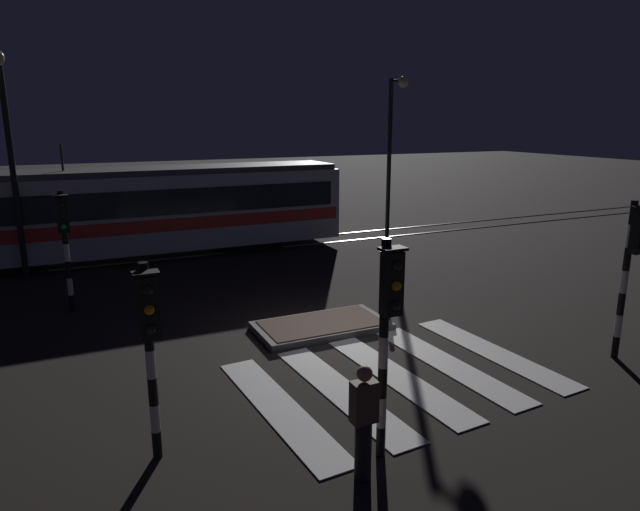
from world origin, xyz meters
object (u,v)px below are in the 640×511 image
Objects in this scene: bollard_island_edge at (388,288)px; street_lamp_trackside_right at (393,137)px; traffic_light_corner_near_right at (632,257)px; traffic_light_corner_near_left at (149,335)px; traffic_light_kerb_mid_left at (388,319)px; street_lamp_trackside_left at (8,140)px; traffic_light_corner_far_left at (64,234)px; pedestrian_waiting_at_kerb at (364,422)px; tram at (137,210)px.

street_lamp_trackside_right is at bearing 57.63° from bollard_island_edge.
traffic_light_corner_near_right is 5.81m from bollard_island_edge.
traffic_light_kerb_mid_left is (3.06, -1.36, 0.22)m from traffic_light_corner_near_left.
traffic_light_kerb_mid_left is 14.00m from street_lamp_trackside_left.
traffic_light_kerb_mid_left reaches higher than traffic_light_corner_far_left.
street_lamp_trackside_right is 3.86× the size of pedestrian_waiting_at_kerb.
street_lamp_trackside_left reaches higher than bollard_island_edge.
street_lamp_trackside_right is at bearing 46.51° from traffic_light_corner_near_left.
traffic_light_corner_far_left is at bearing -113.76° from tram.
traffic_light_corner_near_left is at bearing -96.39° from tram.
tram is 13.79× the size of bollard_island_edge.
traffic_light_corner_far_left is 0.47× the size of street_lamp_trackside_left.
traffic_light_kerb_mid_left is 0.99× the size of traffic_light_corner_near_right.
traffic_light_corner_near_right is at bearing -60.89° from bollard_island_edge.
tram reaches higher than traffic_light_kerb_mid_left.
tram is (3.67, 1.77, -2.61)m from street_lamp_trackside_left.
street_lamp_trackside_right is (8.65, 13.71, 2.02)m from traffic_light_kerb_mid_left.
traffic_light_corner_far_left reaches higher than pedestrian_waiting_at_kerb.
bollard_island_edge is at bearing 57.91° from traffic_light_kerb_mid_left.
traffic_light_corner_far_left is at bearing 113.96° from traffic_light_kerb_mid_left.
traffic_light_corner_near_right is 16.71m from street_lamp_trackside_left.
traffic_light_corner_near_left is 9.44m from traffic_light_corner_near_right.
bollard_island_edge is (3.66, 5.83, -1.65)m from traffic_light_kerb_mid_left.
street_lamp_trackside_left is at bearing -154.24° from tram.
traffic_light_corner_near_right is at bearing -59.71° from tram.
pedestrian_waiting_at_kerb is at bearing -85.90° from tram.
street_lamp_trackside_left reaches higher than traffic_light_kerb_mid_left.
traffic_light_corner_far_left is 0.49× the size of street_lamp_trackside_right.
street_lamp_trackside_right is 17.06m from pedestrian_waiting_at_kerb.
tram is at bearing 96.20° from traffic_light_kerb_mid_left.
traffic_light_kerb_mid_left is at bearing -171.34° from traffic_light_corner_near_right.
traffic_light_corner_far_left is 10.03m from pedestrian_waiting_at_kerb.
pedestrian_waiting_at_kerb is at bearing -169.68° from traffic_light_corner_near_right.
traffic_light_kerb_mid_left reaches higher than pedestrian_waiting_at_kerb.
tram is (1.48, 13.21, -0.24)m from traffic_light_corner_near_left.
street_lamp_trackside_left is at bearing 109.88° from pedestrian_waiting_at_kerb.
bollard_island_edge is at bearing -22.69° from traffic_light_corner_far_left.
tram reaches higher than pedestrian_waiting_at_kerb.
traffic_light_corner_near_right is 0.22× the size of tram.
traffic_light_corner_near_right is 1.97× the size of pedestrian_waiting_at_kerb.
street_lamp_trackside_right is at bearing 56.77° from pedestrian_waiting_at_kerb.
traffic_light_corner_far_left reaches higher than traffic_light_corner_near_left.
pedestrian_waiting_at_kerb is 7.41m from bollard_island_edge.
traffic_light_corner_near_right is 0.49× the size of street_lamp_trackside_left.
tram is at bearing 175.17° from street_lamp_trackside_right.
traffic_light_corner_far_left is 6.05m from tram.
street_lamp_trackside_left reaches higher than traffic_light_corner_near_right.
street_lamp_trackside_right is 5.94× the size of bollard_island_edge.
traffic_light_kerb_mid_left is at bearing -122.09° from bollard_island_edge.
traffic_light_corner_near_left reaches higher than bollard_island_edge.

